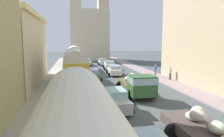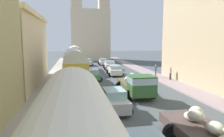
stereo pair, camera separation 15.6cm
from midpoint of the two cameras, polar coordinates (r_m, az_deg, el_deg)
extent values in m
plane|color=#474E51|center=(28.57, -1.24, -2.72)|extent=(154.00, 154.00, 0.00)
cube|color=#A29889|center=(28.33, -15.89, -2.96)|extent=(2.50, 70.00, 0.14)
cube|color=gray|center=(30.55, 12.32, -2.09)|extent=(2.50, 70.00, 0.14)
cube|color=beige|center=(26.23, -25.99, 4.08)|extent=(5.98, 14.93, 7.72)
cube|color=beige|center=(26.35, -26.52, 13.01)|extent=(6.58, 14.93, 0.48)
cube|color=tan|center=(26.98, 25.98, 10.72)|extent=(5.66, 14.05, 13.89)
cube|color=beige|center=(56.77, -6.00, 9.14)|extent=(10.17, 6.24, 13.34)
cube|color=beige|center=(55.23, -9.69, 12.49)|extent=(2.73, 2.73, 19.82)
cube|color=beige|center=(55.80, -2.18, 12.54)|extent=(2.73, 2.73, 19.82)
cube|color=gold|center=(23.76, -10.23, -0.59)|extent=(2.71, 9.11, 2.58)
cylinder|color=silver|center=(23.62, -10.31, 2.51)|extent=(2.65, 8.93, 2.36)
cube|color=#99B7C6|center=(23.69, -10.27, 0.77)|extent=(2.73, 8.39, 0.82)
cylinder|color=black|center=(26.72, -12.85, -2.55)|extent=(1.00, 0.35, 1.00)
cylinder|color=black|center=(26.79, -7.96, -2.40)|extent=(1.00, 0.35, 1.00)
cylinder|color=black|center=(21.22, -12.95, -5.18)|extent=(1.00, 0.35, 1.00)
cylinder|color=black|center=(21.32, -6.77, -4.98)|extent=(1.00, 0.35, 1.00)
cube|color=beige|center=(36.15, -10.20, 2.19)|extent=(2.52, 9.35, 2.56)
cylinder|color=silver|center=(36.06, -10.25, 4.21)|extent=(2.47, 9.16, 2.45)
cube|color=#99B7C6|center=(36.11, -10.23, 3.08)|extent=(2.56, 8.60, 0.82)
cylinder|color=black|center=(39.19, -11.91, 0.68)|extent=(1.00, 0.35, 1.00)
cylinder|color=black|center=(39.19, -8.44, 0.76)|extent=(1.00, 0.35, 1.00)
cylinder|color=black|center=(33.44, -12.16, -0.51)|extent=(1.00, 0.35, 1.00)
cylinder|color=black|center=(33.45, -8.10, -0.41)|extent=(1.00, 0.35, 1.00)
cube|color=#4F403C|center=(11.15, 24.57, -16.40)|extent=(2.25, 5.31, 0.55)
ellipsoid|color=beige|center=(11.80, 21.56, -12.26)|extent=(0.88, 1.01, 0.46)
ellipsoid|color=beige|center=(10.68, 27.21, -14.46)|extent=(1.01, 1.16, 0.55)
ellipsoid|color=beige|center=(10.80, 22.74, -12.05)|extent=(1.02, 1.05, 0.51)
ellipsoid|color=beige|center=(11.29, 22.68, -11.03)|extent=(1.05, 1.09, 0.53)
cylinder|color=black|center=(12.64, 26.05, -14.94)|extent=(0.90, 0.32, 0.90)
cylinder|color=black|center=(11.51, 16.63, -16.72)|extent=(0.90, 0.32, 0.90)
cube|color=#2F5A2D|center=(18.08, 8.44, -4.67)|extent=(2.20, 2.05, 1.72)
cube|color=#99B7C6|center=(17.98, 8.47, -3.17)|extent=(2.24, 2.13, 0.55)
cube|color=#4E4E33|center=(21.31, 5.72, -4.35)|extent=(2.26, 4.67, 0.55)
ellipsoid|color=silver|center=(21.42, 4.63, -2.85)|extent=(1.04, 0.99, 0.50)
ellipsoid|color=beige|center=(20.34, 7.14, -3.47)|extent=(0.89, 0.99, 0.48)
ellipsoid|color=beige|center=(22.18, 6.04, -2.44)|extent=(1.11, 1.20, 0.54)
ellipsoid|color=beige|center=(20.66, 6.62, -2.40)|extent=(1.05, 1.08, 0.46)
ellipsoid|color=beige|center=(19.94, 6.28, -2.39)|extent=(1.04, 1.11, 0.57)
ellipsoid|color=beige|center=(21.80, 5.89, -1.84)|extent=(0.66, 0.81, 0.47)
cylinder|color=black|center=(18.77, 11.40, -6.98)|extent=(0.90, 0.31, 0.90)
cylinder|color=black|center=(18.14, 4.97, -7.37)|extent=(0.90, 0.31, 0.90)
cylinder|color=black|center=(22.43, 7.84, -4.50)|extent=(0.90, 0.31, 0.90)
cylinder|color=black|center=(21.90, 2.42, -4.73)|extent=(0.90, 0.31, 0.90)
cube|color=silver|center=(31.08, 0.86, -0.67)|extent=(1.88, 4.47, 0.75)
cube|color=#9CB1C2|center=(31.00, 0.86, 0.44)|extent=(1.58, 2.36, 0.46)
cylinder|color=black|center=(29.95, 2.82, -1.67)|extent=(0.60, 0.21, 0.60)
cylinder|color=black|center=(29.69, -0.34, -1.74)|extent=(0.60, 0.21, 0.60)
cylinder|color=black|center=(32.60, 1.95, -0.90)|extent=(0.60, 0.21, 0.60)
cylinder|color=black|center=(32.36, -0.96, -0.96)|extent=(0.60, 0.21, 0.60)
cube|color=beige|center=(37.54, -0.44, 0.81)|extent=(2.10, 4.38, 0.80)
cube|color=#A2C3C7|center=(37.47, -0.44, 1.77)|extent=(1.73, 2.32, 0.47)
cylinder|color=black|center=(36.39, 1.17, 0.00)|extent=(0.60, 0.21, 0.60)
cylinder|color=black|center=(36.21, -1.63, -0.04)|extent=(0.60, 0.21, 0.60)
cylinder|color=black|center=(38.98, 0.67, 0.51)|extent=(0.60, 0.21, 0.60)
cylinder|color=black|center=(38.81, -1.94, 0.47)|extent=(0.60, 0.21, 0.60)
cube|color=silver|center=(44.30, -2.36, 1.77)|extent=(1.59, 3.93, 0.70)
cube|color=#91B4BD|center=(44.24, -2.36, 2.52)|extent=(1.38, 2.05, 0.46)
cylinder|color=black|center=(43.24, -1.15, 1.21)|extent=(0.60, 0.21, 0.60)
cylinder|color=black|center=(43.05, -3.16, 1.17)|extent=(0.60, 0.21, 0.60)
cylinder|color=black|center=(45.62, -1.59, 1.55)|extent=(0.60, 0.21, 0.60)
cylinder|color=black|center=(45.44, -3.50, 1.51)|extent=(0.60, 0.21, 0.60)
cube|color=silver|center=(15.34, 0.89, -9.32)|extent=(1.71, 3.81, 0.79)
cube|color=#94C3C3|center=(15.15, 0.89, -6.82)|extent=(1.48, 1.99, 0.59)
cylinder|color=black|center=(16.40, -2.84, -9.53)|extent=(0.60, 0.21, 0.60)
cylinder|color=black|center=(16.72, 2.77, -9.19)|extent=(0.60, 0.21, 0.60)
cylinder|color=black|center=(14.21, -1.35, -12.27)|extent=(0.60, 0.21, 0.60)
cylinder|color=black|center=(14.57, 5.11, -11.78)|extent=(0.60, 0.21, 0.60)
cube|color=#4F8F59|center=(27.31, -5.10, -1.96)|extent=(1.64, 3.79, 0.65)
cube|color=#93ACD0|center=(27.22, -5.12, -0.79)|extent=(1.42, 1.98, 0.48)
cylinder|color=black|center=(28.46, -6.89, -2.20)|extent=(0.60, 0.21, 0.60)
cylinder|color=black|center=(28.58, -3.70, -2.12)|extent=(0.60, 0.21, 0.60)
cylinder|color=black|center=(26.16, -6.62, -3.07)|extent=(0.60, 0.21, 0.60)
cylinder|color=black|center=(26.29, -3.15, -2.98)|extent=(0.60, 0.21, 0.60)
cube|color=beige|center=(43.72, -6.89, 1.68)|extent=(1.94, 3.71, 0.75)
cube|color=#94BFC7|center=(43.67, -6.90, 2.48)|extent=(1.64, 1.96, 0.47)
cylinder|color=black|center=(44.78, -8.16, 1.36)|extent=(0.60, 0.21, 0.60)
cylinder|color=black|center=(44.98, -5.93, 1.42)|extent=(0.60, 0.21, 0.60)
cylinder|color=black|center=(42.56, -7.88, 1.04)|extent=(0.60, 0.21, 0.60)
cylinder|color=black|center=(42.76, -5.54, 1.11)|extent=(0.60, 0.21, 0.60)
cylinder|color=#4B3A43|center=(27.95, 16.00, -3.11)|extent=(0.21, 0.21, 0.14)
cylinder|color=#4B3A43|center=(27.86, 16.03, -2.11)|extent=(0.32, 0.32, 0.85)
cylinder|color=silver|center=(27.75, 16.09, -0.65)|extent=(0.50, 0.50, 0.58)
sphere|color=tan|center=(27.70, 16.12, 0.18)|extent=(0.23, 0.23, 0.23)
cylinder|color=#7D614F|center=(29.70, 12.14, -2.36)|extent=(0.19, 0.19, 0.14)
cylinder|color=#7D614F|center=(29.62, 12.17, -1.36)|extent=(0.31, 0.31, 0.90)
cylinder|color=#316491|center=(29.52, 12.21, 0.03)|extent=(0.48, 0.48, 0.55)
sphere|color=tan|center=(29.47, 12.23, 0.79)|extent=(0.24, 0.24, 0.24)
camera|label=1|loc=(0.08, -89.82, 0.02)|focal=32.92mm
camera|label=2|loc=(0.08, 90.18, -0.02)|focal=32.92mm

